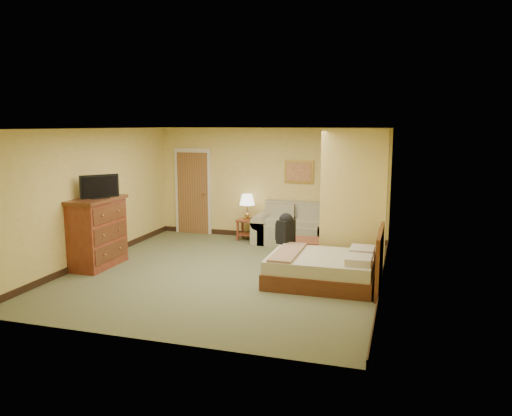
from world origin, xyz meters
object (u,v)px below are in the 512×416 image
at_px(coffee_table, 303,246).
at_px(bed, 326,268).
at_px(dresser, 97,232).
at_px(loveseat, 295,231).

bearing_deg(coffee_table, bed, -63.14).
xyz_separation_m(coffee_table, dresser, (-3.66, -1.48, 0.35)).
relative_size(coffee_table, dresser, 0.54).
height_order(coffee_table, bed, bed).
xyz_separation_m(loveseat, bed, (1.13, -2.68, -0.03)).
height_order(coffee_table, dresser, dresser).
relative_size(loveseat, dresser, 1.39).
bearing_deg(bed, dresser, -177.28).
distance_m(loveseat, coffee_table, 1.48).
bearing_deg(bed, loveseat, 112.80).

